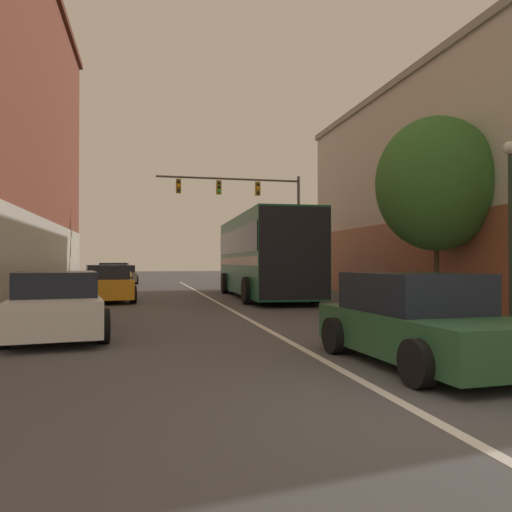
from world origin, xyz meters
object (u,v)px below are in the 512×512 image
(bus, at_px, (264,253))
(parked_car_left_mid, at_px, (115,276))
(parked_car_left_near, at_px, (107,284))
(street_tree_near, at_px, (436,184))
(parked_car_left_far, at_px, (56,305))
(traffic_signal_gantry, at_px, (253,203))
(street_lamp, at_px, (510,208))
(parked_car_left_distant, at_px, (123,275))
(hatchback_foreground, at_px, (419,321))

(bus, bearing_deg, parked_car_left_mid, 35.71)
(parked_car_left_near, height_order, street_tree_near, street_tree_near)
(parked_car_left_mid, bearing_deg, parked_car_left_far, -179.38)
(parked_car_left_near, relative_size, traffic_signal_gantry, 0.54)
(street_lamp, bearing_deg, street_tree_near, 94.45)
(traffic_signal_gantry, height_order, street_tree_near, traffic_signal_gantry)
(parked_car_left_near, relative_size, parked_car_left_mid, 1.11)
(parked_car_left_near, distance_m, street_tree_near, 12.60)
(traffic_signal_gantry, bearing_deg, bus, -99.13)
(parked_car_left_distant, relative_size, traffic_signal_gantry, 0.49)
(street_lamp, bearing_deg, parked_car_left_far, -177.51)
(parked_car_left_far, bearing_deg, street_lamp, -95.30)
(parked_car_left_distant, bearing_deg, parked_car_left_far, 174.01)
(bus, bearing_deg, parked_car_left_distant, 24.28)
(hatchback_foreground, height_order, parked_car_left_near, parked_car_left_near)
(parked_car_left_near, distance_m, traffic_signal_gantry, 12.15)
(hatchback_foreground, distance_m, parked_car_left_mid, 24.59)
(hatchback_foreground, bearing_deg, street_lamp, -52.94)
(parked_car_left_mid, bearing_deg, parked_car_left_distant, -1.67)
(bus, height_order, street_tree_near, street_tree_near)
(parked_car_left_far, height_order, street_lamp, street_lamp)
(parked_car_left_mid, xyz_separation_m, traffic_signal_gantry, (7.95, -2.09, 4.29))
(hatchback_foreground, bearing_deg, parked_car_left_mid, 10.22)
(bus, bearing_deg, street_lamp, -152.42)
(parked_car_left_near, distance_m, street_lamp, 14.22)
(parked_car_left_mid, relative_size, parked_car_left_far, 0.93)
(hatchback_foreground, height_order, street_lamp, street_lamp)
(hatchback_foreground, xyz_separation_m, parked_car_left_far, (-5.79, 4.15, 0.01))
(parked_car_left_far, distance_m, street_lamp, 11.52)
(hatchback_foreground, distance_m, traffic_signal_gantry, 22.37)
(parked_car_left_mid, height_order, parked_car_left_far, parked_car_left_mid)
(street_lamp, bearing_deg, traffic_signal_gantry, 100.63)
(parked_car_left_mid, height_order, parked_car_left_distant, parked_car_left_mid)
(street_lamp, bearing_deg, hatchback_foreground, -139.75)
(parked_car_left_mid, bearing_deg, traffic_signal_gantry, -103.84)
(bus, distance_m, street_lamp, 10.40)
(traffic_signal_gantry, bearing_deg, parked_car_left_near, -132.57)
(parked_car_left_far, bearing_deg, hatchback_foreground, -133.39)
(street_tree_near, bearing_deg, traffic_signal_gantry, 101.94)
(street_lamp, bearing_deg, parked_car_left_near, 141.03)
(parked_car_left_near, height_order, parked_car_left_far, parked_car_left_near)
(parked_car_left_mid, height_order, street_lamp, street_lamp)
(hatchback_foreground, relative_size, parked_car_left_near, 0.85)
(street_lamp, height_order, street_tree_near, street_tree_near)
(parked_car_left_near, bearing_deg, parked_car_left_mid, -5.81)
(bus, bearing_deg, street_tree_near, -143.97)
(parked_car_left_near, relative_size, street_tree_near, 0.73)
(street_lamp, bearing_deg, parked_car_left_mid, 120.11)
(bus, height_order, parked_car_left_mid, bus)
(parked_car_left_near, xyz_separation_m, parked_car_left_far, (-0.36, -9.32, -0.03))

